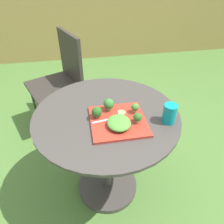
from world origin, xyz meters
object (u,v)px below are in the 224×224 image
drinking_glass (169,114)px  patio_chair (62,75)px  salad_plate (118,121)px  fork (109,120)px

drinking_glass → patio_chair: bearing=121.2°
patio_chair → salad_plate: bearing=-70.6°
patio_chair → fork: 1.02m
patio_chair → drinking_glass: (0.61, -1.01, 0.24)m
drinking_glass → fork: 0.32m
patio_chair → fork: (0.29, -0.96, 0.20)m
drinking_glass → fork: (-0.32, 0.05, -0.03)m
fork → drinking_glass: bearing=-9.2°
patio_chair → fork: bearing=-73.1°
salad_plate → patio_chair: bearing=109.4°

